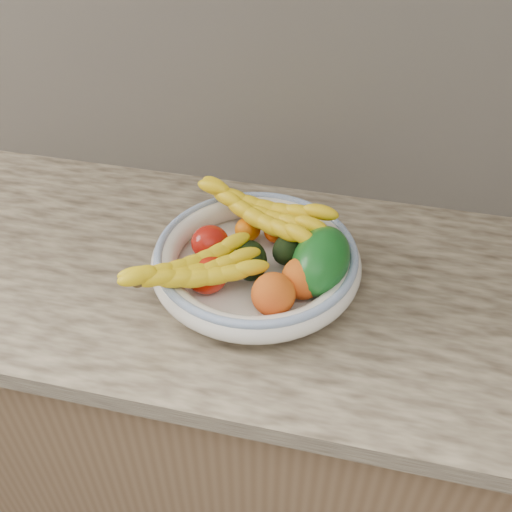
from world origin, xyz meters
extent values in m
cube|color=brown|center=(0.00, 1.68, 0.43)|extent=(2.40, 0.62, 0.86)
cube|color=tan|center=(0.00, 1.68, 0.88)|extent=(2.44, 0.66, 0.04)
cube|color=#BFB3A3|center=(0.00, 1.99, 1.15)|extent=(2.40, 0.02, 0.50)
cylinder|color=silver|center=(0.00, 1.66, 0.91)|extent=(0.13, 0.13, 0.02)
cylinder|color=silver|center=(0.00, 1.66, 0.92)|extent=(0.32, 0.32, 0.01)
torus|color=silver|center=(0.00, 1.66, 0.95)|extent=(0.39, 0.39, 0.05)
torus|color=#385D9F|center=(0.00, 1.66, 0.97)|extent=(0.37, 0.37, 0.02)
ellipsoid|color=orange|center=(-0.04, 1.74, 0.95)|extent=(0.05, 0.05, 0.05)
ellipsoid|color=#F14B05|center=(0.02, 1.75, 0.95)|extent=(0.06, 0.06, 0.05)
ellipsoid|color=#A4130B|center=(-0.09, 1.68, 0.96)|extent=(0.09, 0.09, 0.07)
ellipsoid|color=red|center=(-0.07, 1.59, 0.96)|extent=(0.10, 0.10, 0.07)
ellipsoid|color=black|center=(-0.01, 1.64, 0.96)|extent=(0.08, 0.10, 0.06)
ellipsoid|color=black|center=(0.06, 1.70, 0.96)|extent=(0.10, 0.11, 0.06)
ellipsoid|color=#0F5217|center=(0.12, 1.66, 0.98)|extent=(0.15, 0.17, 0.14)
ellipsoid|color=orange|center=(0.05, 1.56, 0.97)|extent=(0.09, 0.09, 0.08)
ellipsoid|color=orange|center=(0.10, 1.61, 0.97)|extent=(0.09, 0.09, 0.08)
camera|label=1|loc=(0.18, 0.89, 1.65)|focal=40.00mm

